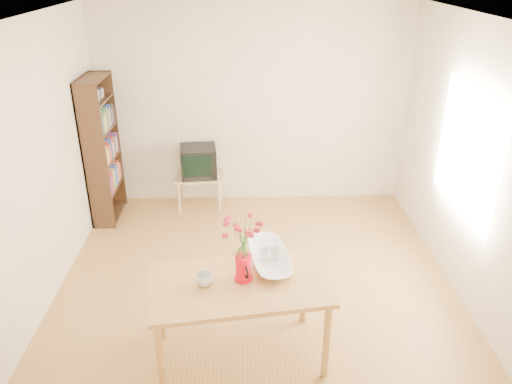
{
  "coord_description": "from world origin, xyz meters",
  "views": [
    {
      "loc": [
        -0.11,
        -4.02,
        3.05
      ],
      "look_at": [
        0.0,
        0.3,
        1.0
      ],
      "focal_mm": 35.0,
      "sensor_mm": 36.0,
      "label": 1
    }
  ],
  "objects_px": {
    "television": "(199,161)",
    "table": "(239,291)",
    "mug": "(205,280)",
    "bowl": "(270,238)",
    "pitcher": "(243,268)"
  },
  "relations": [
    {
      "from": "television",
      "to": "table",
      "type": "bearing_deg",
      "value": -85.24
    },
    {
      "from": "table",
      "to": "mug",
      "type": "xyz_separation_m",
      "value": [
        -0.26,
        -0.03,
        0.13
      ]
    },
    {
      "from": "table",
      "to": "bowl",
      "type": "bearing_deg",
      "value": 41.12
    },
    {
      "from": "table",
      "to": "pitcher",
      "type": "xyz_separation_m",
      "value": [
        0.04,
        0.05,
        0.18
      ]
    },
    {
      "from": "television",
      "to": "pitcher",
      "type": "bearing_deg",
      "value": -84.3
    },
    {
      "from": "pitcher",
      "to": "television",
      "type": "bearing_deg",
      "value": 86.18
    },
    {
      "from": "pitcher",
      "to": "television",
      "type": "distance_m",
      "value": 2.82
    },
    {
      "from": "pitcher",
      "to": "television",
      "type": "height_order",
      "value": "pitcher"
    },
    {
      "from": "mug",
      "to": "bowl",
      "type": "distance_m",
      "value": 0.63
    },
    {
      "from": "table",
      "to": "mug",
      "type": "bearing_deg",
      "value": 177.33
    },
    {
      "from": "bowl",
      "to": "pitcher",
      "type": "bearing_deg",
      "value": -130.67
    },
    {
      "from": "bowl",
      "to": "television",
      "type": "xyz_separation_m",
      "value": [
        -0.79,
        2.5,
        -0.31
      ]
    },
    {
      "from": "bowl",
      "to": "television",
      "type": "distance_m",
      "value": 2.64
    },
    {
      "from": "pitcher",
      "to": "bowl",
      "type": "relative_size",
      "value": 0.48
    },
    {
      "from": "bowl",
      "to": "television",
      "type": "relative_size",
      "value": 0.95
    }
  ]
}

